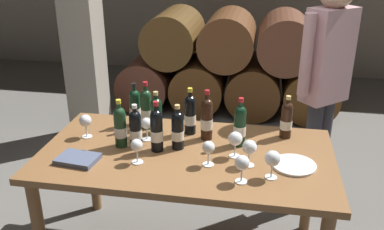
% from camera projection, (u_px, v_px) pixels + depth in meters
% --- Properties ---
extents(barrel_stack, '(2.49, 0.90, 1.15)m').
position_uv_depth(barrel_stack, '(228.00, 65.00, 4.90)').
color(barrel_stack, brown).
rests_on(barrel_stack, ground_plane).
extents(stone_pillar, '(0.32, 0.32, 2.60)m').
position_uv_depth(stone_pillar, '(80.00, 8.00, 3.89)').
color(stone_pillar, gray).
rests_on(stone_pillar, ground_plane).
extents(dining_table, '(1.70, 0.90, 0.76)m').
position_uv_depth(dining_table, '(186.00, 166.00, 2.49)').
color(dining_table, brown).
rests_on(dining_table, ground_plane).
extents(wine_bottle_0, '(0.07, 0.07, 0.30)m').
position_uv_depth(wine_bottle_0, '(120.00, 126.00, 2.47)').
color(wine_bottle_0, '#19381E').
rests_on(wine_bottle_0, dining_table).
extents(wine_bottle_1, '(0.07, 0.07, 0.28)m').
position_uv_depth(wine_bottle_1, '(178.00, 130.00, 2.45)').
color(wine_bottle_1, black).
rests_on(wine_bottle_1, dining_table).
extents(wine_bottle_2, '(0.07, 0.07, 0.30)m').
position_uv_depth(wine_bottle_2, '(190.00, 114.00, 2.64)').
color(wine_bottle_2, black).
rests_on(wine_bottle_2, dining_table).
extents(wine_bottle_3, '(0.07, 0.07, 0.28)m').
position_uv_depth(wine_bottle_3, '(156.00, 115.00, 2.64)').
color(wine_bottle_3, black).
rests_on(wine_bottle_3, dining_table).
extents(wine_bottle_4, '(0.07, 0.07, 0.31)m').
position_uv_depth(wine_bottle_4, '(157.00, 130.00, 2.42)').
color(wine_bottle_4, black).
rests_on(wine_bottle_4, dining_table).
extents(wine_bottle_5, '(0.07, 0.07, 0.32)m').
position_uv_depth(wine_bottle_5, '(146.00, 109.00, 2.71)').
color(wine_bottle_5, '#19381E').
rests_on(wine_bottle_5, dining_table).
extents(wine_bottle_6, '(0.07, 0.07, 0.29)m').
position_uv_depth(wine_bottle_6, '(135.00, 107.00, 2.76)').
color(wine_bottle_6, black).
rests_on(wine_bottle_6, dining_table).
extents(wine_bottle_7, '(0.07, 0.07, 0.30)m').
position_uv_depth(wine_bottle_7, '(240.00, 125.00, 2.48)').
color(wine_bottle_7, black).
rests_on(wine_bottle_7, dining_table).
extents(wine_bottle_8, '(0.07, 0.07, 0.27)m').
position_uv_depth(wine_bottle_8, '(136.00, 129.00, 2.47)').
color(wine_bottle_8, black).
rests_on(wine_bottle_8, dining_table).
extents(wine_bottle_9, '(0.07, 0.07, 0.32)m').
position_uv_depth(wine_bottle_9, '(207.00, 118.00, 2.56)').
color(wine_bottle_9, black).
rests_on(wine_bottle_9, dining_table).
extents(wine_bottle_10, '(0.07, 0.07, 0.27)m').
position_uv_depth(wine_bottle_10, '(286.00, 119.00, 2.59)').
color(wine_bottle_10, black).
rests_on(wine_bottle_10, dining_table).
extents(wine_glass_0, '(0.07, 0.07, 0.14)m').
position_uv_depth(wine_glass_0, '(208.00, 148.00, 2.27)').
color(wine_glass_0, white).
rests_on(wine_glass_0, dining_table).
extents(wine_glass_1, '(0.08, 0.08, 0.15)m').
position_uv_depth(wine_glass_1, '(242.00, 164.00, 2.11)').
color(wine_glass_1, white).
rests_on(wine_glass_1, dining_table).
extents(wine_glass_2, '(0.07, 0.07, 0.14)m').
position_uv_depth(wine_glass_2, '(137.00, 146.00, 2.30)').
color(wine_glass_2, white).
rests_on(wine_glass_2, dining_table).
extents(wine_glass_3, '(0.08, 0.08, 0.15)m').
position_uv_depth(wine_glass_3, '(235.00, 139.00, 2.36)').
color(wine_glass_3, white).
rests_on(wine_glass_3, dining_table).
extents(wine_glass_4, '(0.08, 0.08, 0.16)m').
position_uv_depth(wine_glass_4, '(272.00, 159.00, 2.15)').
color(wine_glass_4, white).
rests_on(wine_glass_4, dining_table).
extents(wine_glass_5, '(0.08, 0.08, 0.15)m').
position_uv_depth(wine_glass_5, '(85.00, 121.00, 2.59)').
color(wine_glass_5, white).
rests_on(wine_glass_5, dining_table).
extents(wine_glass_6, '(0.07, 0.07, 0.14)m').
position_uv_depth(wine_glass_6, '(147.00, 124.00, 2.56)').
color(wine_glass_6, white).
rests_on(wine_glass_6, dining_table).
extents(wine_glass_7, '(0.08, 0.08, 0.15)m').
position_uv_depth(wine_glass_7, '(249.00, 148.00, 2.26)').
color(wine_glass_7, white).
rests_on(wine_glass_7, dining_table).
extents(tasting_notebook, '(0.24, 0.19, 0.03)m').
position_uv_depth(tasting_notebook, '(78.00, 159.00, 2.35)').
color(tasting_notebook, '#4C5670').
rests_on(tasting_notebook, dining_table).
extents(serving_plate, '(0.24, 0.24, 0.01)m').
position_uv_depth(serving_plate, '(294.00, 165.00, 2.30)').
color(serving_plate, white).
rests_on(serving_plate, dining_table).
extents(sommelier_presenting, '(0.39, 0.36, 1.72)m').
position_uv_depth(sommelier_presenting, '(326.00, 74.00, 2.89)').
color(sommelier_presenting, '#383842').
rests_on(sommelier_presenting, ground_plane).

